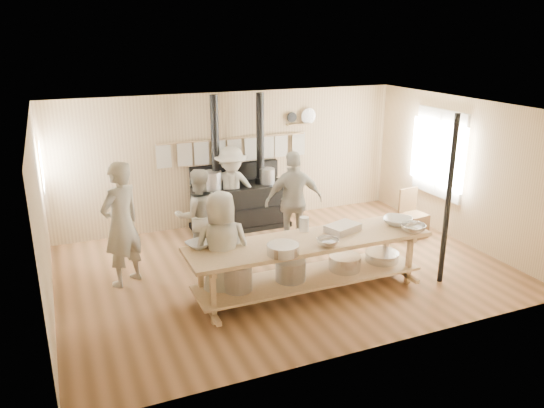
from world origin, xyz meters
name	(u,v)px	position (x,y,z in m)	size (l,w,h in m)	color
ground	(284,269)	(0.00, 0.00, 0.00)	(7.00, 7.00, 0.00)	brown
room_shell	(285,173)	(0.00, 0.00, 1.62)	(7.00, 7.00, 7.00)	tan
window_right	(439,153)	(3.47, 0.60, 1.50)	(0.09, 1.50, 1.65)	beige
left_opening	(42,166)	(-3.45, 2.00, 1.60)	(0.00, 0.90, 0.90)	white
stove	(240,202)	(-0.01, 2.12, 0.52)	(1.90, 0.75, 2.60)	black
towel_rail	(234,147)	(0.00, 2.40, 1.55)	(3.00, 0.04, 0.47)	tan
back_wall_shelf	(302,119)	(1.46, 2.43, 2.00)	(0.63, 0.14, 0.32)	tan
prep_table	(309,260)	(-0.01, -0.90, 0.52)	(3.60, 0.90, 0.85)	tan
support_post	(448,201)	(2.05, -1.35, 1.30)	(0.08, 0.08, 2.60)	black
cook_far_left	(121,224)	(-2.44, 0.48, 0.96)	(0.70, 0.46, 1.92)	#9F9D8D
cook_left	(198,216)	(-1.16, 0.87, 0.79)	(0.77, 0.60, 1.59)	#9F9D8D
cook_center	(222,249)	(-1.25, -0.70, 0.83)	(0.81, 0.53, 1.65)	#9F9D8D
cook_right	(294,201)	(0.52, 0.74, 0.88)	(1.03, 0.43, 1.76)	#9F9D8D
cook_by_window	(232,190)	(-0.22, 1.95, 0.83)	(1.07, 0.62, 1.66)	#9F9D8D
chair	(413,223)	(2.82, 0.38, 0.27)	(0.47, 0.47, 0.90)	brown
bowl_white_a	(199,245)	(-1.55, -0.57, 0.89)	(0.34, 0.34, 0.08)	white
bowl_steel_a	(328,242)	(0.13, -1.20, 0.90)	(0.31, 0.31, 0.10)	silver
bowl_white_b	(398,221)	(1.53, -0.87, 0.90)	(0.44, 0.44, 0.11)	white
bowl_steel_b	(413,228)	(1.55, -1.23, 0.91)	(0.37, 0.37, 0.12)	silver
roasting_pan	(343,228)	(0.59, -0.81, 0.91)	(0.50, 0.33, 0.11)	#B2B2B7
mixing_bowl_large	(283,249)	(-0.57, -1.23, 0.92)	(0.44, 0.44, 0.14)	silver
bucket_galv	(231,235)	(-1.07, -0.57, 0.96)	(0.24, 0.24, 0.22)	gray
deep_bowl_enamel	(219,238)	(-1.25, -0.57, 0.95)	(0.32, 0.32, 0.20)	white
pitcher	(304,224)	(0.07, -0.57, 0.96)	(0.14, 0.14, 0.22)	white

